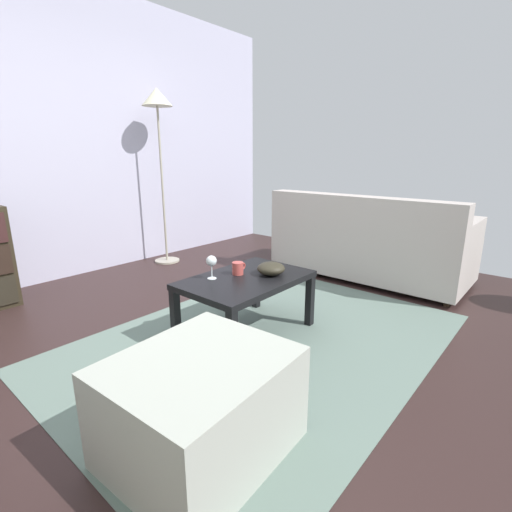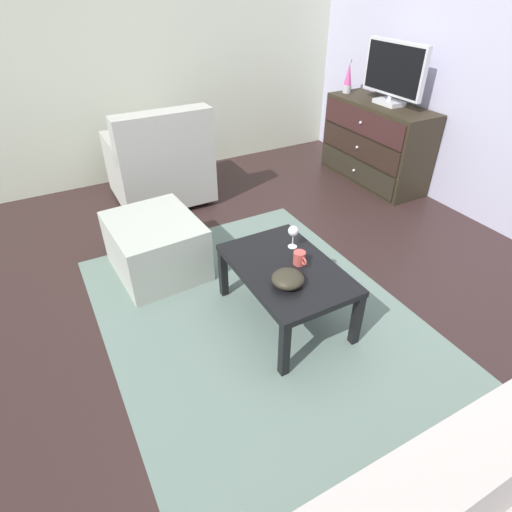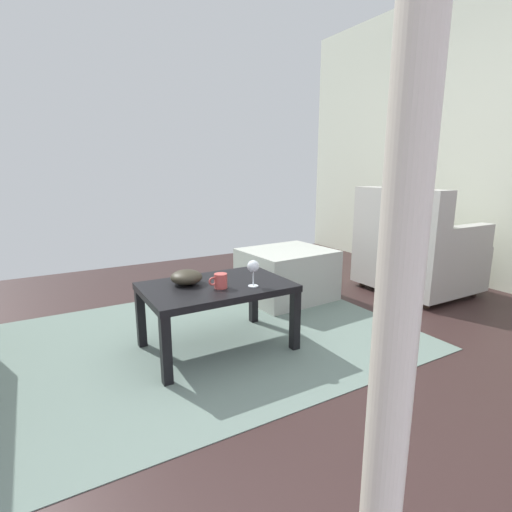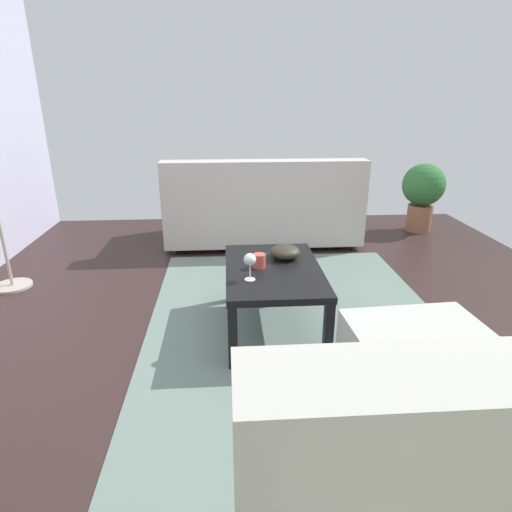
% 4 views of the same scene
% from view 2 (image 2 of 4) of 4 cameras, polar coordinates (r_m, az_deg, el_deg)
% --- Properties ---
extents(ground_plane, '(5.65, 4.98, 0.05)m').
position_cam_2_polar(ground_plane, '(2.99, 2.46, -6.08)').
color(ground_plane, '#2F1F1D').
extents(wall_plain_left, '(0.12, 4.98, 2.78)m').
position_cam_2_polar(wall_plain_left, '(4.70, -15.31, 27.12)').
color(wall_plain_left, beige).
rests_on(wall_plain_left, ground_plane).
extents(area_rug, '(2.60, 1.90, 0.01)m').
position_cam_2_polar(area_rug, '(2.77, 0.99, -9.30)').
color(area_rug, slate).
rests_on(area_rug, ground_plane).
extents(dresser, '(1.20, 0.49, 0.81)m').
position_cam_2_polar(dresser, '(4.70, 15.92, 14.53)').
color(dresser, '#2C2418').
rests_on(dresser, ground_plane).
extents(tv, '(0.74, 0.18, 0.56)m').
position_cam_2_polar(tv, '(4.49, 18.26, 22.69)').
color(tv, silver).
rests_on(tv, dresser).
extents(lava_lamp, '(0.09, 0.09, 0.33)m').
position_cam_2_polar(lava_lamp, '(4.88, 12.44, 22.56)').
color(lava_lamp, '#B7B7BC').
rests_on(lava_lamp, dresser).
extents(coffee_table, '(0.86, 0.57, 0.41)m').
position_cam_2_polar(coffee_table, '(2.61, 4.15, -2.37)').
color(coffee_table, black).
rests_on(coffee_table, ground_plane).
extents(wine_glass, '(0.07, 0.07, 0.16)m').
position_cam_2_polar(wine_glass, '(2.70, 5.10, 3.32)').
color(wine_glass, silver).
rests_on(wine_glass, coffee_table).
extents(mug, '(0.11, 0.08, 0.08)m').
position_cam_2_polar(mug, '(2.58, 5.96, -0.29)').
color(mug, '#BA4944').
rests_on(mug, coffee_table).
extents(bowl_decorative, '(0.19, 0.19, 0.09)m').
position_cam_2_polar(bowl_decorative, '(2.41, 4.35, -3.12)').
color(bowl_decorative, '#2F2B1F').
rests_on(bowl_decorative, coffee_table).
extents(armchair, '(0.80, 0.86, 0.93)m').
position_cam_2_polar(armchair, '(4.17, -12.85, 11.87)').
color(armchair, '#332319').
rests_on(armchair, ground_plane).
extents(ottoman, '(0.73, 0.64, 0.43)m').
position_cam_2_polar(ottoman, '(3.21, -13.44, 1.29)').
color(ottoman, '#A5AA9F').
rests_on(ottoman, ground_plane).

